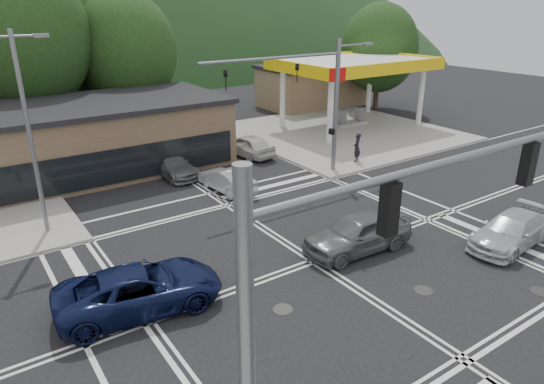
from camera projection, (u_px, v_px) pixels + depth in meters
ground at (314, 261)px, 20.01m from camera, size 120.00×120.00×0.00m
sidewalk_ne at (341, 132)px, 39.37m from camera, size 16.00×16.00×0.15m
gas_station_canopy at (354, 66)px, 39.35m from camera, size 12.32×8.34×5.75m
convenience_store at (312, 87)px, 49.00m from camera, size 10.00×6.00×3.80m
commercial_row at (23, 149)px, 28.10m from camera, size 24.00×8.00×4.00m
hill_north at (5, 59)px, 89.01m from camera, size 252.00×126.00×140.00m
tree_n_b at (21, 36)px, 32.39m from camera, size 9.00×9.00×12.98m
tree_n_c at (126, 51)px, 36.55m from camera, size 7.60×7.60×10.87m
tree_n_e at (70, 40)px, 37.80m from camera, size 8.40×8.40×11.98m
tree_ne at (380, 48)px, 45.82m from camera, size 7.20×7.20×9.99m
streetlight_nw at (30, 126)px, 20.61m from camera, size 2.50×0.25×9.00m
signal_mast_ne at (320, 92)px, 28.08m from camera, size 11.65×0.30×8.00m
signal_mast_sw at (334, 302)px, 8.48m from camera, size 9.14×0.28×8.00m
car_blue_west at (140, 289)px, 16.67m from camera, size 5.96×3.35×1.57m
car_grey_center at (358, 233)px, 20.60m from camera, size 5.06×2.29×1.68m
car_silver_east at (511, 230)px, 21.11m from camera, size 4.98×2.41×1.40m
car_queue_a at (227, 180)px, 27.19m from camera, size 1.78×4.12×1.32m
car_queue_b at (248, 145)px, 33.36m from camera, size 2.26×4.57×1.50m
car_northbound at (172, 165)px, 29.60m from camera, size 2.25×4.71×1.33m
pedestrian at (357, 148)px, 31.62m from camera, size 0.82×0.73×1.88m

